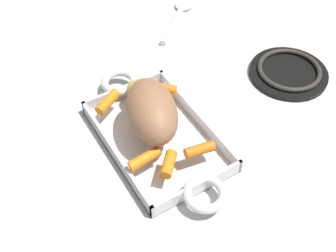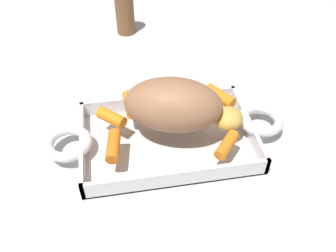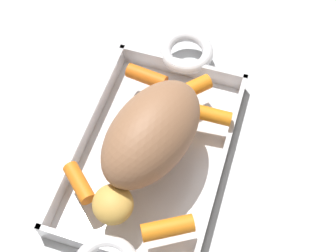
{
  "view_description": "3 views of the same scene",
  "coord_description": "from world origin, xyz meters",
  "px_view_note": "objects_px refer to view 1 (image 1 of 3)",
  "views": [
    {
      "loc": [
        -0.48,
        0.26,
        0.66
      ],
      "look_at": [
        -0.02,
        -0.01,
        0.06
      ],
      "focal_mm": 46.29,
      "sensor_mm": 36.0,
      "label": 1
    },
    {
      "loc": [
        -0.07,
        -0.42,
        0.45
      ],
      "look_at": [
        -0.0,
        -0.03,
        0.07
      ],
      "focal_mm": 37.88,
      "sensor_mm": 36.0,
      "label": 2
    },
    {
      "loc": [
        0.27,
        0.1,
        0.55
      ],
      "look_at": [
        -0.02,
        0.02,
        0.05
      ],
      "focal_mm": 49.18,
      "sensor_mm": 36.0,
      "label": 3
    }
  ],
  "objects_px": {
    "roasting_dish": "(157,136)",
    "baby_carrot_southeast": "(200,150)",
    "potato_whole": "(139,89)",
    "stove_burner_rear": "(289,72)",
    "baby_carrot_northeast": "(169,164)",
    "baby_carrot_center_right": "(145,159)",
    "baby_carrot_center_left": "(164,88)",
    "pork_roast": "(152,111)",
    "serving_spoon": "(178,15)",
    "baby_carrot_long": "(108,102)"
  },
  "relations": [
    {
      "from": "baby_carrot_center_right",
      "to": "potato_whole",
      "type": "distance_m",
      "value": 0.17
    },
    {
      "from": "stove_burner_rear",
      "to": "potato_whole",
      "type": "bearing_deg",
      "value": 76.26
    },
    {
      "from": "potato_whole",
      "to": "baby_carrot_southeast",
      "type": "bearing_deg",
      "value": -173.03
    },
    {
      "from": "baby_carrot_long",
      "to": "baby_carrot_center_right",
      "type": "xyz_separation_m",
      "value": [
        -0.16,
        0.0,
        -0.0
      ]
    },
    {
      "from": "baby_carrot_northeast",
      "to": "baby_carrot_center_right",
      "type": "bearing_deg",
      "value": 42.41
    },
    {
      "from": "pork_roast",
      "to": "baby_carrot_southeast",
      "type": "distance_m",
      "value": 0.11
    },
    {
      "from": "baby_carrot_center_right",
      "to": "potato_whole",
      "type": "xyz_separation_m",
      "value": [
        0.16,
        -0.07,
        0.01
      ]
    },
    {
      "from": "potato_whole",
      "to": "stove_burner_rear",
      "type": "bearing_deg",
      "value": -103.74
    },
    {
      "from": "roasting_dish",
      "to": "baby_carrot_long",
      "type": "height_order",
      "value": "baby_carrot_long"
    },
    {
      "from": "pork_roast",
      "to": "baby_carrot_center_right",
      "type": "distance_m",
      "value": 0.09
    },
    {
      "from": "stove_burner_rear",
      "to": "pork_roast",
      "type": "bearing_deg",
      "value": 90.88
    },
    {
      "from": "baby_carrot_northeast",
      "to": "baby_carrot_center_left",
      "type": "xyz_separation_m",
      "value": [
        0.17,
        -0.09,
        -0.0
      ]
    },
    {
      "from": "stove_burner_rear",
      "to": "baby_carrot_center_left",
      "type": "bearing_deg",
      "value": 77.0
    },
    {
      "from": "baby_carrot_long",
      "to": "stove_burner_rear",
      "type": "xyz_separation_m",
      "value": [
        -0.09,
        -0.41,
        -0.04
      ]
    },
    {
      "from": "pork_roast",
      "to": "baby_carrot_center_left",
      "type": "height_order",
      "value": "pork_roast"
    },
    {
      "from": "roasting_dish",
      "to": "baby_carrot_southeast",
      "type": "height_order",
      "value": "baby_carrot_southeast"
    },
    {
      "from": "baby_carrot_center_right",
      "to": "stove_burner_rear",
      "type": "relative_size",
      "value": 0.35
    },
    {
      "from": "serving_spoon",
      "to": "baby_carrot_northeast",
      "type": "bearing_deg",
      "value": -164.67
    },
    {
      "from": "baby_carrot_long",
      "to": "potato_whole",
      "type": "distance_m",
      "value": 0.07
    },
    {
      "from": "pork_roast",
      "to": "baby_carrot_center_left",
      "type": "distance_m",
      "value": 0.11
    },
    {
      "from": "baby_carrot_center_left",
      "to": "stove_burner_rear",
      "type": "xyz_separation_m",
      "value": [
        -0.07,
        -0.29,
        -0.04
      ]
    },
    {
      "from": "roasting_dish",
      "to": "pork_roast",
      "type": "distance_m",
      "value": 0.07
    },
    {
      "from": "pork_roast",
      "to": "baby_carrot_long",
      "type": "distance_m",
      "value": 0.11
    },
    {
      "from": "baby_carrot_center_left",
      "to": "baby_carrot_northeast",
      "type": "bearing_deg",
      "value": 151.91
    },
    {
      "from": "roasting_dish",
      "to": "baby_carrot_long",
      "type": "distance_m",
      "value": 0.12
    },
    {
      "from": "pork_roast",
      "to": "baby_carrot_southeast",
      "type": "bearing_deg",
      "value": -157.51
    },
    {
      "from": "roasting_dish",
      "to": "baby_carrot_southeast",
      "type": "relative_size",
      "value": 7.22
    },
    {
      "from": "baby_carrot_center_left",
      "to": "potato_whole",
      "type": "xyz_separation_m",
      "value": [
        0.02,
        0.05,
        0.01
      ]
    },
    {
      "from": "baby_carrot_southeast",
      "to": "baby_carrot_center_right",
      "type": "relative_size",
      "value": 0.92
    },
    {
      "from": "roasting_dish",
      "to": "serving_spoon",
      "type": "relative_size",
      "value": 2.28
    },
    {
      "from": "baby_carrot_long",
      "to": "baby_carrot_center_right",
      "type": "bearing_deg",
      "value": 178.27
    },
    {
      "from": "pork_roast",
      "to": "serving_spoon",
      "type": "relative_size",
      "value": 0.88
    },
    {
      "from": "baby_carrot_southeast",
      "to": "stove_burner_rear",
      "type": "height_order",
      "value": "baby_carrot_southeast"
    },
    {
      "from": "baby_carrot_center_right",
      "to": "potato_whole",
      "type": "bearing_deg",
      "value": -24.89
    },
    {
      "from": "baby_carrot_center_left",
      "to": "potato_whole",
      "type": "relative_size",
      "value": 1.07
    },
    {
      "from": "roasting_dish",
      "to": "baby_carrot_center_left",
      "type": "height_order",
      "value": "baby_carrot_center_left"
    },
    {
      "from": "baby_carrot_long",
      "to": "roasting_dish",
      "type": "bearing_deg",
      "value": -152.77
    },
    {
      "from": "roasting_dish",
      "to": "baby_carrot_center_right",
      "type": "bearing_deg",
      "value": 134.21
    },
    {
      "from": "baby_carrot_northeast",
      "to": "baby_carrot_southeast",
      "type": "height_order",
      "value": "same"
    },
    {
      "from": "baby_carrot_center_left",
      "to": "baby_carrot_long",
      "type": "distance_m",
      "value": 0.12
    },
    {
      "from": "baby_carrot_center_right",
      "to": "stove_burner_rear",
      "type": "xyz_separation_m",
      "value": [
        0.07,
        -0.41,
        -0.04
      ]
    },
    {
      "from": "pork_roast",
      "to": "baby_carrot_northeast",
      "type": "xyz_separation_m",
      "value": [
        -0.1,
        0.02,
        -0.03
      ]
    },
    {
      "from": "baby_carrot_southeast",
      "to": "baby_carrot_center_left",
      "type": "relative_size",
      "value": 1.08
    },
    {
      "from": "baby_carrot_northeast",
      "to": "potato_whole",
      "type": "bearing_deg",
      "value": -12.59
    },
    {
      "from": "baby_carrot_southeast",
      "to": "serving_spoon",
      "type": "xyz_separation_m",
      "value": [
        0.43,
        -0.22,
        -0.04
      ]
    },
    {
      "from": "baby_carrot_center_right",
      "to": "baby_carrot_center_left",
      "type": "bearing_deg",
      "value": -41.2
    },
    {
      "from": "baby_carrot_center_left",
      "to": "stove_burner_rear",
      "type": "relative_size",
      "value": 0.3
    },
    {
      "from": "baby_carrot_center_left",
      "to": "baby_carrot_long",
      "type": "relative_size",
      "value": 0.88
    },
    {
      "from": "baby_carrot_southeast",
      "to": "baby_carrot_center_right",
      "type": "xyz_separation_m",
      "value": [
        0.03,
        0.1,
        -0.0
      ]
    },
    {
      "from": "baby_carrot_long",
      "to": "potato_whole",
      "type": "relative_size",
      "value": 1.22
    }
  ]
}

